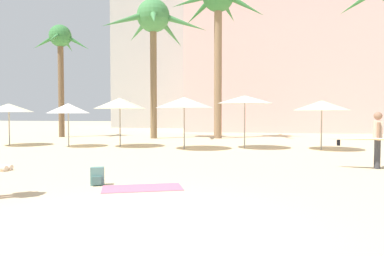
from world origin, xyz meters
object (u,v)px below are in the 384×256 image
palm_tree_far_left (218,10)px  cafe_umbrella_4 (245,99)px  backpack (97,177)px  palm_tree_left (61,47)px  cafe_umbrella_6 (184,103)px  cafe_umbrella_2 (322,105)px  palm_tree_center (154,24)px  cafe_umbrella_7 (68,108)px  cafe_umbrella_0 (9,108)px  cafe_umbrella_1 (120,103)px  person_far_left (379,138)px  beach_towel (142,188)px

palm_tree_far_left → cafe_umbrella_4: palm_tree_far_left is taller
backpack → cafe_umbrella_4: bearing=142.8°
palm_tree_far_left → cafe_umbrella_4: (1.78, -6.44, -5.91)m
palm_tree_left → cafe_umbrella_6: palm_tree_left is taller
cafe_umbrella_2 → cafe_umbrella_4: cafe_umbrella_4 is taller
palm_tree_center → cafe_umbrella_7: size_ratio=4.19×
cafe_umbrella_0 → cafe_umbrella_6: 9.04m
cafe_umbrella_0 → cafe_umbrella_7: 3.27m
palm_tree_far_left → palm_tree_center: bearing=-170.2°
cafe_umbrella_1 → person_far_left: cafe_umbrella_1 is taller
palm_tree_left → cafe_umbrella_7: bearing=-59.2°
person_far_left → beach_towel: bearing=-136.2°
palm_tree_center → cafe_umbrella_0: (-5.91, -6.05, -5.36)m
beach_towel → person_far_left: person_far_left is taller
cafe_umbrella_0 → person_far_left: bearing=-18.7°
palm_tree_center → beach_towel: palm_tree_center is taller
backpack → cafe_umbrella_1: bearing=179.1°
palm_tree_far_left → cafe_umbrella_4: size_ratio=3.99×
palm_tree_center → cafe_umbrella_4: (5.82, -5.74, -5.00)m
palm_tree_left → cafe_umbrella_0: palm_tree_left is taller
cafe_umbrella_6 → person_far_left: 8.36m
palm_tree_center → cafe_umbrella_1: (-0.17, -5.82, -5.15)m
palm_tree_left → backpack: palm_tree_left is taller
cafe_umbrella_6 → cafe_umbrella_7: size_ratio=1.25×
beach_towel → backpack: backpack is taller
person_far_left → cafe_umbrella_6: bearing=156.3°
cafe_umbrella_0 → beach_towel: bearing=-43.2°
cafe_umbrella_1 → cafe_umbrella_6: (3.28, -0.66, 0.01)m
cafe_umbrella_1 → cafe_umbrella_7: size_ratio=1.18×
palm_tree_far_left → cafe_umbrella_0: size_ratio=4.27×
cafe_umbrella_2 → cafe_umbrella_7: 11.85m
cafe_umbrella_0 → cafe_umbrella_7: cafe_umbrella_0 is taller
palm_tree_left → cafe_umbrella_2: bearing=-21.6°
cafe_umbrella_1 → backpack: size_ratio=5.94×
beach_towel → person_far_left: size_ratio=0.60×
cafe_umbrella_1 → cafe_umbrella_6: 3.35m
beach_towel → cafe_umbrella_0: bearing=136.8°
person_far_left → cafe_umbrella_0: bearing=173.8°
cafe_umbrella_4 → person_far_left: cafe_umbrella_4 is taller
backpack → person_far_left: person_far_left is taller
beach_towel → palm_tree_far_left: bearing=88.7°
cafe_umbrella_1 → cafe_umbrella_2: size_ratio=1.02×
cafe_umbrella_0 → cafe_umbrella_2: size_ratio=0.96×
palm_tree_center → cafe_umbrella_7: 8.63m
cafe_umbrella_0 → cafe_umbrella_7: size_ratio=1.12×
palm_tree_far_left → palm_tree_center: (-4.05, -0.70, -0.91)m
palm_tree_far_left → cafe_umbrella_2: size_ratio=4.11×
cafe_umbrella_0 → cafe_umbrella_2: 15.11m
palm_tree_center → person_far_left: 16.28m
palm_tree_left → backpack: (9.10, -15.21, -5.85)m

